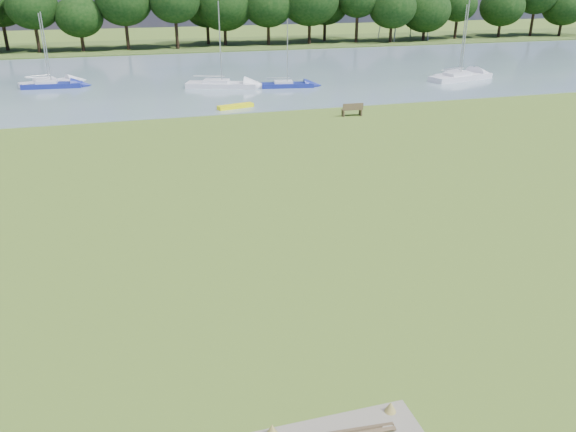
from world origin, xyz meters
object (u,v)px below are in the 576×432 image
object	(u,v)px
sailboat_1	(51,83)
sailboat_5	(287,83)
riverbank_bench	(352,110)
sailboat_3	(221,83)
sailboat_8	(460,75)
sailboat_6	(459,73)
sailboat_2	(49,81)
kayak	(236,106)

from	to	relation	value
sailboat_1	sailboat_5	bearing A→B (deg)	-11.12
riverbank_bench	sailboat_3	size ratio (longest dim) A/B	0.21
sailboat_1	sailboat_8	size ratio (longest dim) A/B	0.64
sailboat_6	sailboat_2	bearing A→B (deg)	151.91
sailboat_2	sailboat_6	xyz separation A→B (m)	(43.03, -7.36, -0.00)
riverbank_bench	sailboat_6	world-z (taller)	sailboat_6
sailboat_6	sailboat_8	bearing A→B (deg)	-135.40
sailboat_6	sailboat_3	bearing A→B (deg)	158.88
sailboat_3	sailboat_5	bearing A→B (deg)	5.95
sailboat_1	sailboat_5	distance (m)	23.63
sailboat_2	sailboat_3	world-z (taller)	sailboat_3
sailboat_5	sailboat_3	bearing A→B (deg)	174.29
sailboat_1	sailboat_8	bearing A→B (deg)	-5.57
sailboat_8	sailboat_5	bearing A→B (deg)	162.80
riverbank_bench	sailboat_5	size ratio (longest dim) A/B	0.27
riverbank_bench	kayak	size ratio (longest dim) A/B	0.55
sailboat_1	kayak	bearing A→B (deg)	-37.89
riverbank_bench	sailboat_1	bearing A→B (deg)	142.85
riverbank_bench	kayak	xyz separation A→B (m)	(-8.46, 5.32, -0.33)
kayak	sailboat_2	world-z (taller)	sailboat_2
sailboat_1	sailboat_5	world-z (taller)	sailboat_1
riverbank_bench	sailboat_2	distance (m)	32.61
riverbank_bench	sailboat_6	bearing A→B (deg)	39.17
kayak	sailboat_5	distance (m)	10.65
kayak	sailboat_8	world-z (taller)	sailboat_8
kayak	sailboat_8	bearing A→B (deg)	-0.11
sailboat_6	sailboat_5	bearing A→B (deg)	162.96
sailboat_3	sailboat_6	distance (m)	26.31
sailboat_8	riverbank_bench	bearing A→B (deg)	-158.80
sailboat_6	sailboat_8	xyz separation A→B (m)	(-0.77, -1.52, 0.09)
sailboat_3	sailboat_8	size ratio (longest dim) A/B	0.72
sailboat_5	sailboat_2	bearing A→B (deg)	170.71
sailboat_2	riverbank_bench	bearing A→B (deg)	-64.73
sailboat_5	sailboat_6	distance (m)	19.90
kayak	sailboat_6	distance (m)	28.13
kayak	sailboat_1	distance (m)	21.48
riverbank_bench	sailboat_2	size ratio (longest dim) A/B	0.25
sailboat_2	sailboat_5	world-z (taller)	sailboat_2
riverbank_bench	sailboat_8	size ratio (longest dim) A/B	0.15
sailboat_3	sailboat_8	distance (m)	25.65
sailboat_1	sailboat_6	world-z (taller)	sailboat_6
riverbank_bench	sailboat_5	xyz separation A→B (m)	(-1.58, 13.45, -0.09)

